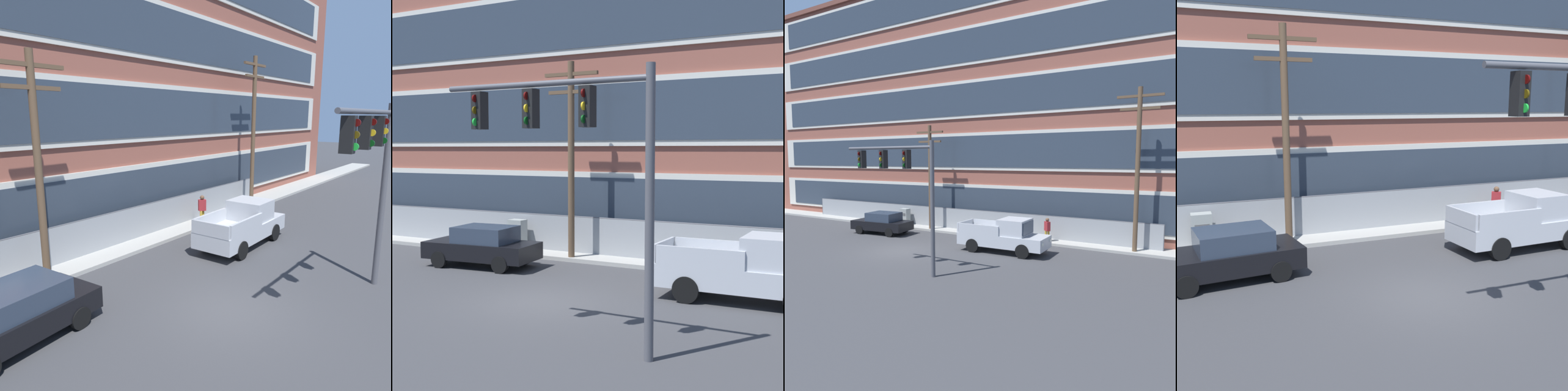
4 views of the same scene
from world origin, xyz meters
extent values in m
plane|color=#38383A|center=(0.00, 0.00, 0.00)|extent=(160.00, 160.00, 0.00)
cube|color=#9E9B93|center=(0.00, 6.82, 0.08)|extent=(80.00, 2.07, 0.16)
cube|color=brown|center=(1.62, 12.39, 9.74)|extent=(52.32, 9.07, 19.48)
cube|color=beige|center=(1.62, 7.79, 2.14)|extent=(48.14, 0.10, 2.81)
cube|color=#2D3844|center=(1.62, 7.73, 2.14)|extent=(46.05, 0.06, 2.34)
cube|color=beige|center=(1.62, 7.79, 6.04)|extent=(48.14, 0.10, 2.81)
cube|color=#2D3844|center=(1.62, 7.73, 6.04)|extent=(46.05, 0.06, 2.34)
cube|color=beige|center=(1.62, 7.79, 9.94)|extent=(48.14, 0.10, 2.81)
cube|color=#2D3844|center=(1.62, 7.73, 9.94)|extent=(46.05, 0.06, 2.34)
cube|color=gray|center=(-1.38, 7.10, 0.84)|extent=(29.91, 0.04, 1.68)
cylinder|color=#4C4C51|center=(13.58, 7.10, 0.84)|extent=(0.06, 0.06, 1.68)
cylinder|color=#4C4C51|center=(-1.38, 7.10, 1.68)|extent=(29.91, 0.05, 0.05)
cylinder|color=#4C4C51|center=(4.74, -3.08, 3.14)|extent=(0.20, 0.20, 6.28)
cylinder|color=#4C4C51|center=(2.08, -3.08, 5.98)|extent=(5.33, 0.14, 0.14)
cube|color=black|center=(3.26, -3.08, 5.43)|extent=(0.28, 0.32, 0.90)
cylinder|color=#4B0807|center=(3.26, -3.26, 5.71)|extent=(0.04, 0.18, 0.18)
cylinder|color=gold|center=(3.26, -3.26, 5.43)|extent=(0.04, 0.18, 0.18)
cylinder|color=#0A4011|center=(3.26, -3.26, 5.15)|extent=(0.04, 0.18, 0.18)
cube|color=black|center=(1.78, -3.08, 5.43)|extent=(0.28, 0.32, 0.90)
cylinder|color=#4B0807|center=(1.78, -3.26, 5.71)|extent=(0.04, 0.18, 0.18)
cylinder|color=gold|center=(1.78, -3.26, 5.43)|extent=(0.04, 0.18, 0.18)
cylinder|color=#0A4011|center=(1.78, -3.26, 5.15)|extent=(0.04, 0.18, 0.18)
cube|color=black|center=(0.30, -3.08, 5.43)|extent=(0.28, 0.32, 0.90)
cylinder|color=#4B0807|center=(0.30, -3.26, 5.71)|extent=(0.04, 0.18, 0.18)
cylinder|color=#503E08|center=(0.30, -3.26, 5.43)|extent=(0.04, 0.18, 0.18)
cylinder|color=green|center=(0.30, -3.26, 5.15)|extent=(0.04, 0.18, 0.18)
cube|color=#B2B5BA|center=(5.40, 2.82, 0.75)|extent=(5.29, 2.04, 0.70)
cube|color=#B2B5BA|center=(6.13, 2.84, 1.56)|extent=(1.62, 1.79, 0.92)
cube|color=#283342|center=(6.94, 2.86, 1.56)|extent=(0.10, 1.56, 0.69)
cube|color=#B2B5BA|center=(4.19, 3.68, 1.38)|extent=(2.63, 0.19, 0.56)
cube|color=#B2B5BA|center=(4.24, 1.90, 1.38)|extent=(2.63, 0.19, 0.56)
cube|color=#B2B5BA|center=(2.81, 2.75, 1.38)|extent=(0.15, 1.83, 0.56)
cylinder|color=black|center=(6.95, 3.73, 0.40)|extent=(0.81, 0.28, 0.80)
cylinder|color=black|center=(6.99, 1.99, 0.40)|extent=(0.81, 0.28, 0.80)
cylinder|color=black|center=(3.80, 3.65, 0.40)|extent=(0.81, 0.28, 0.80)
cylinder|color=black|center=(3.84, 1.91, 0.40)|extent=(0.81, 0.28, 0.80)
cube|color=white|center=(8.02, 3.56, 0.85)|extent=(0.07, 0.24, 0.16)
cube|color=white|center=(8.06, 2.22, 0.85)|extent=(0.07, 0.24, 0.16)
cube|color=black|center=(-4.90, 3.44, 0.64)|extent=(4.47, 2.29, 0.64)
cube|color=#283342|center=(-4.73, 3.46, 1.26)|extent=(2.30, 1.86, 0.60)
cylinder|color=black|center=(-3.49, 2.69, 0.32)|extent=(0.66, 0.26, 0.64)
cylinder|color=black|center=(-3.65, 4.45, 0.32)|extent=(0.66, 0.26, 0.64)
cylinder|color=brown|center=(-2.44, 6.08, 3.98)|extent=(0.26, 0.26, 7.97)
cube|color=brown|center=(-2.44, 6.08, 7.47)|extent=(2.37, 0.14, 0.14)
cube|color=brown|center=(-2.44, 6.08, 6.77)|extent=(2.02, 0.14, 0.14)
cylinder|color=brown|center=(12.14, 6.20, 4.72)|extent=(0.26, 0.26, 9.44)
cube|color=brown|center=(12.14, 6.20, 8.94)|extent=(2.47, 0.14, 0.14)
cube|color=brown|center=(12.14, 6.20, 8.24)|extent=(2.10, 0.14, 0.14)
cylinder|color=#B7932D|center=(6.76, 6.22, 0.42)|extent=(0.14, 0.14, 0.85)
cylinder|color=#B7932D|center=(6.94, 6.22, 0.42)|extent=(0.14, 0.14, 0.85)
cube|color=maroon|center=(6.85, 6.22, 1.15)|extent=(0.46, 0.44, 0.60)
sphere|color=brown|center=(6.85, 6.22, 1.57)|extent=(0.24, 0.24, 0.24)
camera|label=1|loc=(-9.16, -5.87, 5.86)|focal=35.00mm
camera|label=2|loc=(9.53, -14.64, 4.50)|focal=55.00mm
camera|label=3|loc=(15.29, -16.87, 5.39)|focal=35.00mm
camera|label=4|loc=(-6.32, -11.24, 5.22)|focal=45.00mm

